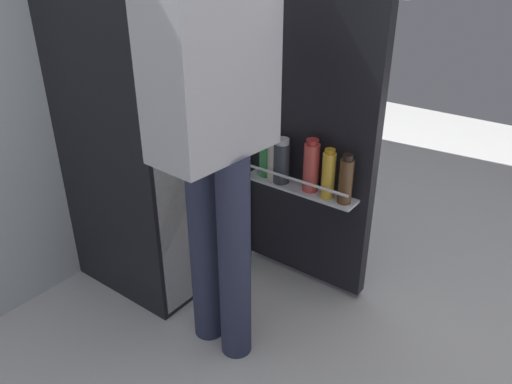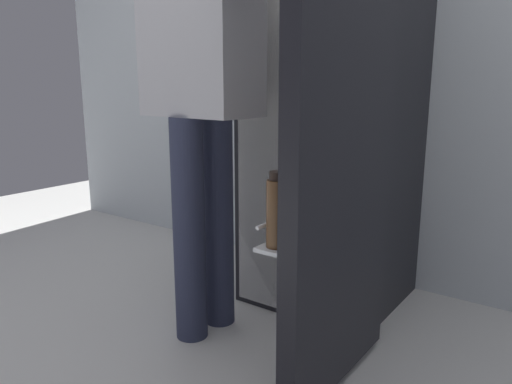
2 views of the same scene
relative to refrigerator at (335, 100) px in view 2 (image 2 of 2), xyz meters
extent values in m
plane|color=silver|center=(-0.03, -0.49, -0.89)|extent=(6.42, 6.42, 0.00)
cube|color=silver|center=(-0.03, 0.41, 0.37)|extent=(4.40, 0.10, 2.52)
cube|color=black|center=(-0.03, 0.06, 0.00)|extent=(0.62, 0.59, 1.78)
cube|color=white|center=(-0.03, -0.23, 0.00)|extent=(0.58, 0.01, 1.74)
cube|color=white|center=(-0.03, -0.19, 0.02)|extent=(0.54, 0.09, 0.01)
cube|color=black|center=(0.31, -0.54, 0.00)|extent=(0.06, 0.60, 1.72)
cube|color=white|center=(0.23, -0.54, -0.38)|extent=(0.10, 0.53, 0.01)
cylinder|color=silver|center=(0.18, -0.54, -0.32)|extent=(0.01, 0.51, 0.01)
cylinder|color=#DB4C47|center=(0.23, -0.59, -0.27)|extent=(0.07, 0.07, 0.21)
cylinder|color=#B22D28|center=(0.23, -0.59, -0.16)|extent=(0.05, 0.05, 0.02)
cylinder|color=#333842|center=(0.22, -0.45, -0.29)|extent=(0.07, 0.07, 0.18)
cylinder|color=silver|center=(0.22, -0.45, -0.18)|extent=(0.06, 0.06, 0.02)
cylinder|color=green|center=(0.23, -0.35, -0.30)|extent=(0.05, 0.05, 0.16)
cylinder|color=#195B28|center=(0.23, -0.35, -0.21)|extent=(0.04, 0.04, 0.02)
cylinder|color=gold|center=(0.22, -0.68, -0.28)|extent=(0.06, 0.06, 0.20)
cylinder|color=#BC8419|center=(0.22, -0.68, -0.17)|extent=(0.04, 0.04, 0.02)
cylinder|color=#EDE5CC|center=(0.23, -0.40, -0.29)|extent=(0.07, 0.07, 0.17)
cylinder|color=#B78933|center=(0.23, -0.40, -0.20)|extent=(0.06, 0.06, 0.02)
cylinder|color=brown|center=(0.22, -0.76, -0.28)|extent=(0.06, 0.06, 0.19)
cylinder|color=black|center=(0.22, -0.76, -0.18)|extent=(0.04, 0.04, 0.02)
cylinder|color=gold|center=(0.00, -0.19, 0.08)|extent=(0.09, 0.09, 0.10)
cylinder|color=#2D334C|center=(-0.27, -0.43, -0.47)|extent=(0.12, 0.12, 0.84)
cylinder|color=#2D334C|center=(-0.28, -0.59, -0.47)|extent=(0.12, 0.12, 0.84)
cube|color=silver|center=(-0.27, -0.51, 0.25)|extent=(0.44, 0.25, 0.59)
cylinder|color=silver|center=(-0.26, -0.29, 0.22)|extent=(0.08, 0.08, 0.56)
camera|label=1|loc=(-1.44, -1.55, 0.61)|focal=35.34mm
camera|label=2|loc=(0.92, -1.82, 0.06)|focal=33.99mm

